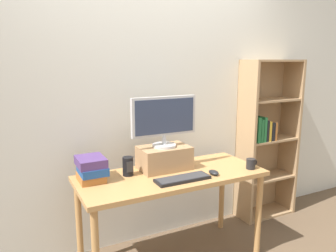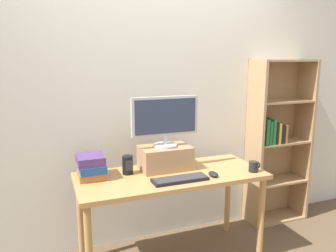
{
  "view_description": "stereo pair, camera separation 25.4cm",
  "coord_description": "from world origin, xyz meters",
  "px_view_note": "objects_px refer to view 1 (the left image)",
  "views": [
    {
      "loc": [
        -1.13,
        -2.17,
        1.63
      ],
      "look_at": [
        -0.0,
        0.05,
        1.13
      ],
      "focal_mm": 35.0,
      "sensor_mm": 36.0,
      "label": 1
    },
    {
      "loc": [
        -0.9,
        -2.28,
        1.63
      ],
      "look_at": [
        -0.0,
        0.05,
        1.13
      ],
      "focal_mm": 35.0,
      "sensor_mm": 36.0,
      "label": 2
    }
  ],
  "objects_px": {
    "riser_box": "(164,158)",
    "computer_monitor": "(164,119)",
    "keyboard": "(183,179)",
    "coffee_mug": "(251,164)",
    "desk": "(171,184)",
    "book_stack": "(91,169)",
    "bookshelf_unit": "(265,138)",
    "desk_speaker": "(128,166)",
    "computer_mouse": "(214,172)"
  },
  "relations": [
    {
      "from": "desk",
      "to": "book_stack",
      "type": "relative_size",
      "value": 5.98
    },
    {
      "from": "coffee_mug",
      "to": "desk_speaker",
      "type": "relative_size",
      "value": 0.7
    },
    {
      "from": "desk",
      "to": "desk_speaker",
      "type": "relative_size",
      "value": 10.05
    },
    {
      "from": "desk_speaker",
      "to": "desk",
      "type": "bearing_deg",
      "value": -20.59
    },
    {
      "from": "desk_speaker",
      "to": "book_stack",
      "type": "bearing_deg",
      "value": 177.41
    },
    {
      "from": "bookshelf_unit",
      "to": "desk_speaker",
      "type": "relative_size",
      "value": 11.16
    },
    {
      "from": "coffee_mug",
      "to": "riser_box",
      "type": "bearing_deg",
      "value": 153.65
    },
    {
      "from": "computer_mouse",
      "to": "keyboard",
      "type": "bearing_deg",
      "value": 179.33
    },
    {
      "from": "bookshelf_unit",
      "to": "riser_box",
      "type": "relative_size",
      "value": 4.01
    },
    {
      "from": "desk",
      "to": "coffee_mug",
      "type": "bearing_deg",
      "value": -16.42
    },
    {
      "from": "riser_box",
      "to": "computer_monitor",
      "type": "distance_m",
      "value": 0.32
    },
    {
      "from": "computer_monitor",
      "to": "keyboard",
      "type": "height_order",
      "value": "computer_monitor"
    },
    {
      "from": "computer_monitor",
      "to": "desk_speaker",
      "type": "relative_size",
      "value": 3.79
    },
    {
      "from": "computer_monitor",
      "to": "computer_mouse",
      "type": "xyz_separation_m",
      "value": [
        0.29,
        -0.3,
        -0.4
      ]
    },
    {
      "from": "desk",
      "to": "desk_speaker",
      "type": "height_order",
      "value": "desk_speaker"
    },
    {
      "from": "keyboard",
      "to": "desk_speaker",
      "type": "relative_size",
      "value": 2.86
    },
    {
      "from": "computer_monitor",
      "to": "book_stack",
      "type": "distance_m",
      "value": 0.67
    },
    {
      "from": "desk",
      "to": "desk_speaker",
      "type": "distance_m",
      "value": 0.37
    },
    {
      "from": "desk",
      "to": "computer_monitor",
      "type": "relative_size",
      "value": 2.65
    },
    {
      "from": "computer_mouse",
      "to": "desk",
      "type": "bearing_deg",
      "value": 149.14
    },
    {
      "from": "keyboard",
      "to": "riser_box",
      "type": "bearing_deg",
      "value": 92.19
    },
    {
      "from": "bookshelf_unit",
      "to": "computer_mouse",
      "type": "relative_size",
      "value": 15.71
    },
    {
      "from": "computer_mouse",
      "to": "desk_speaker",
      "type": "distance_m",
      "value": 0.67
    },
    {
      "from": "computer_mouse",
      "to": "book_stack",
      "type": "bearing_deg",
      "value": 161.11
    },
    {
      "from": "computer_monitor",
      "to": "bookshelf_unit",
      "type": "bearing_deg",
      "value": 8.41
    },
    {
      "from": "riser_box",
      "to": "coffee_mug",
      "type": "height_order",
      "value": "riser_box"
    },
    {
      "from": "desk",
      "to": "coffee_mug",
      "type": "height_order",
      "value": "coffee_mug"
    },
    {
      "from": "computer_mouse",
      "to": "coffee_mug",
      "type": "bearing_deg",
      "value": -3.03
    },
    {
      "from": "coffee_mug",
      "to": "desk_speaker",
      "type": "height_order",
      "value": "desk_speaker"
    },
    {
      "from": "coffee_mug",
      "to": "computer_monitor",
      "type": "bearing_deg",
      "value": 153.76
    },
    {
      "from": "desk",
      "to": "book_stack",
      "type": "height_order",
      "value": "book_stack"
    },
    {
      "from": "desk",
      "to": "coffee_mug",
      "type": "xyz_separation_m",
      "value": [
        0.64,
        -0.19,
        0.13
      ]
    },
    {
      "from": "riser_box",
      "to": "coffee_mug",
      "type": "xyz_separation_m",
      "value": [
        0.64,
        -0.32,
        -0.05
      ]
    },
    {
      "from": "book_stack",
      "to": "desk_speaker",
      "type": "relative_size",
      "value": 1.68
    },
    {
      "from": "book_stack",
      "to": "riser_box",
      "type": "bearing_deg",
      "value": -0.15
    },
    {
      "from": "book_stack",
      "to": "desk",
      "type": "bearing_deg",
      "value": -12.45
    },
    {
      "from": "riser_box",
      "to": "computer_monitor",
      "type": "height_order",
      "value": "computer_monitor"
    },
    {
      "from": "bookshelf_unit",
      "to": "computer_monitor",
      "type": "bearing_deg",
      "value": -171.59
    },
    {
      "from": "coffee_mug",
      "to": "desk_speaker",
      "type": "xyz_separation_m",
      "value": [
        -0.96,
        0.31,
        0.03
      ]
    },
    {
      "from": "computer_mouse",
      "to": "computer_monitor",
      "type": "bearing_deg",
      "value": 134.01
    },
    {
      "from": "book_stack",
      "to": "desk_speaker",
      "type": "bearing_deg",
      "value": -2.59
    },
    {
      "from": "computer_monitor",
      "to": "coffee_mug",
      "type": "xyz_separation_m",
      "value": [
        0.64,
        -0.32,
        -0.37
      ]
    },
    {
      "from": "desk",
      "to": "bookshelf_unit",
      "type": "distance_m",
      "value": 1.31
    },
    {
      "from": "book_stack",
      "to": "coffee_mug",
      "type": "xyz_separation_m",
      "value": [
        1.24,
        -0.32,
        -0.05
      ]
    },
    {
      "from": "computer_monitor",
      "to": "book_stack",
      "type": "bearing_deg",
      "value": 179.71
    },
    {
      "from": "bookshelf_unit",
      "to": "computer_mouse",
      "type": "xyz_separation_m",
      "value": [
        -0.98,
        -0.49,
        -0.07
      ]
    },
    {
      "from": "keyboard",
      "to": "coffee_mug",
      "type": "relative_size",
      "value": 4.07
    },
    {
      "from": "keyboard",
      "to": "book_stack",
      "type": "distance_m",
      "value": 0.68
    },
    {
      "from": "desk",
      "to": "riser_box",
      "type": "distance_m",
      "value": 0.22
    },
    {
      "from": "riser_box",
      "to": "computer_mouse",
      "type": "bearing_deg",
      "value": -46.13
    }
  ]
}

